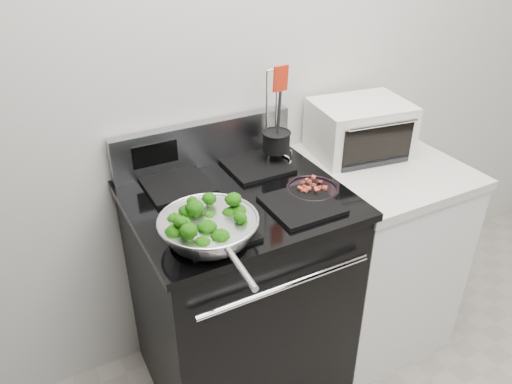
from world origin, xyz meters
TOP-DOWN VIEW (x-y plane):
  - back_wall at (0.00, 1.75)m, footprint 4.00×0.02m
  - gas_range at (-0.30, 1.41)m, footprint 0.79×0.69m
  - counter at (0.39, 1.41)m, footprint 0.62×0.68m
  - skillet at (-0.50, 1.21)m, footprint 0.32×0.51m
  - broccoli_pile at (-0.50, 1.21)m, footprint 0.25×0.25m
  - bacon_plate at (-0.04, 1.31)m, footprint 0.20×0.20m
  - utensil_holder at (-0.04, 1.58)m, footprint 0.13×0.13m
  - toaster_oven at (0.36, 1.55)m, footprint 0.44×0.36m

SIDE VIEW (x-z plane):
  - counter at x=0.39m, z-range 0.00..0.92m
  - gas_range at x=-0.30m, z-range -0.08..1.05m
  - bacon_plate at x=-0.04m, z-range 0.95..0.99m
  - skillet at x=-0.50m, z-range 0.97..1.04m
  - broccoli_pile at x=-0.50m, z-range 0.98..1.06m
  - utensil_holder at x=-0.04m, z-range 0.82..1.23m
  - toaster_oven at x=0.36m, z-range 0.92..1.15m
  - back_wall at x=0.00m, z-range 0.00..2.70m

